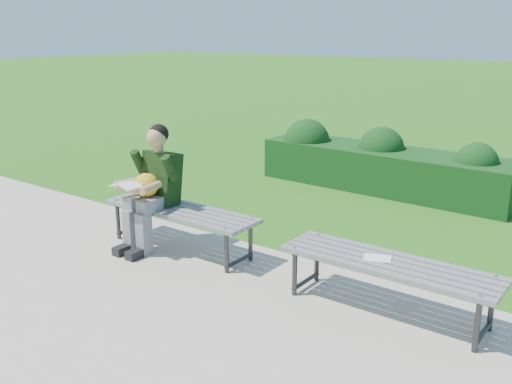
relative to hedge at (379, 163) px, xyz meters
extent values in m
plane|color=#24781A|center=(0.05, -2.99, -0.38)|extent=(80.00, 80.00, 0.00)
cube|color=beige|center=(0.05, -4.74, -0.37)|extent=(30.00, 3.50, 0.02)
cube|color=#1A3512|center=(0.10, 0.00, -0.08)|extent=(3.76, 1.05, 0.60)
sphere|color=#1A3512|center=(-1.22, -0.05, 0.19)|extent=(0.75, 0.75, 0.72)
sphere|color=#1A3512|center=(-0.01, 0.07, 0.19)|extent=(0.70, 0.70, 0.68)
sphere|color=#1A3512|center=(1.39, -0.03, 0.19)|extent=(0.59, 0.59, 0.57)
cube|color=gray|center=(-0.62, -3.77, 0.07)|extent=(1.80, 0.08, 0.04)
cube|color=gray|center=(-0.62, -3.66, 0.07)|extent=(1.80, 0.08, 0.04)
cube|color=gray|center=(-0.62, -3.56, 0.07)|extent=(1.80, 0.08, 0.04)
cube|color=gray|center=(-0.62, -3.45, 0.07)|extent=(1.80, 0.08, 0.04)
cube|color=gray|center=(-0.62, -3.35, 0.07)|extent=(1.80, 0.08, 0.04)
cylinder|color=#2D2D30|center=(-1.40, -3.75, -0.16)|extent=(0.04, 0.04, 0.41)
cylinder|color=#2D2D30|center=(-1.40, -3.37, -0.16)|extent=(0.04, 0.04, 0.41)
cylinder|color=#2D2D30|center=(-1.40, -3.56, 0.03)|extent=(0.04, 0.42, 0.04)
cylinder|color=#2D2D30|center=(-1.40, -3.56, -0.30)|extent=(0.04, 0.42, 0.04)
cylinder|color=gray|center=(-1.40, -3.77, 0.09)|extent=(0.02, 0.02, 0.01)
cylinder|color=gray|center=(-1.40, -3.35, 0.09)|extent=(0.02, 0.02, 0.01)
cylinder|color=#2D2D30|center=(0.16, -3.75, -0.16)|extent=(0.04, 0.04, 0.41)
cylinder|color=#2D2D30|center=(0.16, -3.37, -0.16)|extent=(0.04, 0.04, 0.41)
cylinder|color=#2D2D30|center=(0.16, -3.56, 0.03)|extent=(0.04, 0.42, 0.04)
cylinder|color=#2D2D30|center=(0.16, -3.56, -0.30)|extent=(0.04, 0.42, 0.04)
cylinder|color=gray|center=(0.16, -3.77, 0.09)|extent=(0.02, 0.02, 0.01)
cylinder|color=gray|center=(0.16, -3.35, 0.09)|extent=(0.02, 0.02, 0.01)
cube|color=gray|center=(1.72, -3.78, 0.07)|extent=(1.80, 0.08, 0.04)
cube|color=gray|center=(1.72, -3.68, 0.07)|extent=(1.80, 0.08, 0.04)
cube|color=gray|center=(1.72, -3.58, 0.07)|extent=(1.80, 0.08, 0.04)
cube|color=gray|center=(1.72, -3.47, 0.07)|extent=(1.80, 0.09, 0.04)
cube|color=gray|center=(1.72, -3.37, 0.07)|extent=(1.80, 0.08, 0.04)
cylinder|color=#2D2D30|center=(0.94, -3.77, -0.16)|extent=(0.04, 0.04, 0.41)
cylinder|color=#2D2D30|center=(0.94, -3.39, -0.16)|extent=(0.04, 0.04, 0.41)
cylinder|color=#2D2D30|center=(0.94, -3.58, 0.03)|extent=(0.04, 0.42, 0.04)
cylinder|color=#2D2D30|center=(0.94, -3.58, -0.30)|extent=(0.04, 0.42, 0.04)
cylinder|color=gray|center=(0.94, -3.78, 0.09)|extent=(0.02, 0.02, 0.01)
cylinder|color=gray|center=(0.94, -3.37, 0.09)|extent=(0.02, 0.02, 0.01)
cylinder|color=#2D2D30|center=(2.50, -3.77, -0.16)|extent=(0.04, 0.04, 0.41)
cylinder|color=#2D2D30|center=(2.50, -3.39, -0.16)|extent=(0.04, 0.04, 0.41)
cylinder|color=#2D2D30|center=(2.50, -3.58, 0.03)|extent=(0.04, 0.42, 0.04)
cylinder|color=#2D2D30|center=(2.50, -3.58, -0.30)|extent=(0.04, 0.42, 0.04)
cylinder|color=gray|center=(2.50, -3.78, 0.09)|extent=(0.02, 0.02, 0.01)
cylinder|color=gray|center=(2.50, -3.37, 0.09)|extent=(0.02, 0.02, 0.01)
cube|color=slate|center=(-1.02, -3.72, 0.15)|extent=(0.14, 0.42, 0.13)
cube|color=slate|center=(-0.82, -3.72, 0.15)|extent=(0.14, 0.42, 0.13)
cube|color=slate|center=(-1.02, -3.90, -0.14)|extent=(0.12, 0.13, 0.45)
cube|color=slate|center=(-0.82, -3.90, -0.14)|extent=(0.12, 0.13, 0.45)
cube|color=black|center=(-1.02, -4.00, -0.32)|extent=(0.11, 0.26, 0.09)
cube|color=black|center=(-0.82, -4.00, -0.32)|extent=(0.11, 0.26, 0.09)
cube|color=black|center=(-0.92, -3.52, 0.37)|extent=(0.40, 0.30, 0.59)
cylinder|color=tan|center=(-0.92, -3.54, 0.69)|extent=(0.10, 0.10, 0.08)
sphere|color=tan|center=(-0.92, -3.56, 0.82)|extent=(0.21, 0.21, 0.21)
sphere|color=black|center=(-0.92, -3.53, 0.85)|extent=(0.21, 0.21, 0.21)
cylinder|color=black|center=(-1.15, -3.62, 0.53)|extent=(0.10, 0.21, 0.30)
cylinder|color=black|center=(-0.69, -3.62, 0.53)|extent=(0.10, 0.21, 0.30)
cylinder|color=tan|center=(-1.09, -3.84, 0.36)|extent=(0.14, 0.31, 0.08)
cylinder|color=tan|center=(-0.75, -3.84, 0.36)|extent=(0.14, 0.31, 0.08)
sphere|color=tan|center=(-1.02, -4.00, 0.36)|extent=(0.09, 0.09, 0.09)
sphere|color=tan|center=(-0.82, -4.00, 0.36)|extent=(0.09, 0.09, 0.09)
sphere|color=#DEAA08|center=(-0.92, -3.74, 0.34)|extent=(0.25, 0.25, 0.25)
cone|color=#FA5E25|center=(-0.92, -3.85, 0.33)|extent=(0.07, 0.07, 0.07)
cone|color=black|center=(-0.93, -3.73, 0.47)|extent=(0.03, 0.05, 0.08)
cone|color=black|center=(-0.90, -3.72, 0.46)|extent=(0.03, 0.04, 0.07)
sphere|color=white|center=(-0.96, -3.84, 0.37)|extent=(0.05, 0.05, 0.05)
sphere|color=white|center=(-0.87, -3.84, 0.37)|extent=(0.05, 0.05, 0.05)
cube|color=white|center=(-0.99, -4.02, 0.40)|extent=(0.15, 0.20, 0.05)
cube|color=white|center=(-0.84, -4.02, 0.40)|extent=(0.15, 0.20, 0.05)
cube|color=white|center=(1.62, -3.58, 0.09)|extent=(0.26, 0.23, 0.01)
camera|label=1|loc=(3.41, -7.67, 1.91)|focal=40.00mm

